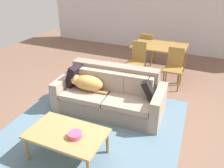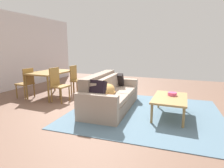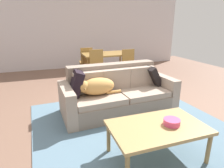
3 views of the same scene
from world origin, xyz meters
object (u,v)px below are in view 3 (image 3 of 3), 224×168
Objects in this scene: coffee_table at (157,129)px; bowl_on_coffee_table at (172,122)px; dining_chair_near_right at (130,65)px; throw_pillow_by_left_arm at (75,83)px; throw_pillow_by_right_arm at (152,76)px; dining_table at (106,56)px; dining_chair_near_left at (97,67)px; dining_chair_far_left at (86,60)px; dog_on_left_cushion at (96,86)px; couch at (117,94)px.

coffee_table is 5.74× the size of bowl_on_coffee_table.
throw_pillow_by_left_arm is at bearing -139.35° from dining_chair_near_right.
bowl_on_coffee_table is at bearing -10.75° from coffee_table.
dining_chair_near_right reaches higher than throw_pillow_by_right_arm.
dining_table is 1.43× the size of dining_chair_near_right.
throw_pillow_by_left_arm is 1.75m from dining_chair_near_left.
dining_table is (0.47, 3.55, 0.30)m from coffee_table.
bowl_on_coffee_table is at bearing 95.67° from dining_chair_far_left.
dining_chair_near_right is 1.47m from dining_chair_far_left.
throw_pillow_by_right_arm is 0.30× the size of dining_table.
throw_pillow_by_right_arm reaches higher than dog_on_left_cushion.
dining_chair_near_left reaches higher than dining_table.
dining_chair_near_left is at bearing -126.10° from dining_table.
dog_on_left_cushion is 0.35m from throw_pillow_by_left_arm.
throw_pillow_by_left_arm is 0.34× the size of dining_table.
coffee_table is 1.19× the size of dining_chair_near_left.
throw_pillow_by_right_arm is at bearing 62.17° from coffee_table.
dining_chair_near_left is at bearing 176.68° from dining_chair_near_right.
dining_chair_near_left is at bearing 85.66° from couch.
dog_on_left_cushion is 1.39m from coffee_table.
throw_pillow_by_left_arm is 1.73m from bowl_on_coffee_table.
coffee_table is 3.12m from dining_chair_near_right.
dog_on_left_cushion is 1.47m from bowl_on_coffee_table.
dining_chair_near_right reaches higher than dining_table.
dining_table is at bearing 129.06° from dining_chair_near_right.
throw_pillow_by_right_arm reaches higher than bowl_on_coffee_table.
couch is 2.30× the size of dining_chair_near_right.
bowl_on_coffee_table is 3.10m from dining_chair_near_right.
dining_table is at bearing 57.15° from dining_chair_near_left.
dining_chair_near_left is 1.03× the size of dining_chair_near_right.
throw_pillow_by_left_arm is at bearing 156.33° from dog_on_left_cushion.
dining_chair_far_left reaches higher than coffee_table.
dining_chair_near_right is at bearing 46.84° from dog_on_left_cushion.
dining_chair_near_right is at bearing 1.13° from dining_chair_near_left.
dining_chair_far_left is (0.41, 2.76, -0.06)m from dog_on_left_cushion.
bowl_on_coffee_table is 0.15× the size of dining_table.
dining_chair_near_left is (0.80, 1.55, -0.09)m from throw_pillow_by_left_arm.
dog_on_left_cushion is at bearing -111.39° from dining_table.
throw_pillow_by_right_arm is at bearing -59.94° from dining_chair_near_left.
couch reaches higher than throw_pillow_by_right_arm.
throw_pillow_by_right_arm is at bearing 6.57° from dog_on_left_cushion.
dog_on_left_cushion reaches higher than coffee_table.
dining_table is 1.39× the size of dining_chair_near_left.
dining_chair_near_left is (0.47, 1.67, -0.04)m from dog_on_left_cushion.
bowl_on_coffee_table is at bearing -84.85° from dining_chair_near_left.
throw_pillow_by_left_arm is (-0.33, 0.12, 0.05)m from dog_on_left_cushion.
bowl_on_coffee_table is at bearing -106.14° from dining_chair_near_right.
dining_table is at bearing 134.82° from dining_chair_far_left.
dog_on_left_cushion is 1.23m from throw_pillow_by_right_arm.
dog_on_left_cushion is at bearing -170.08° from throw_pillow_by_right_arm.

